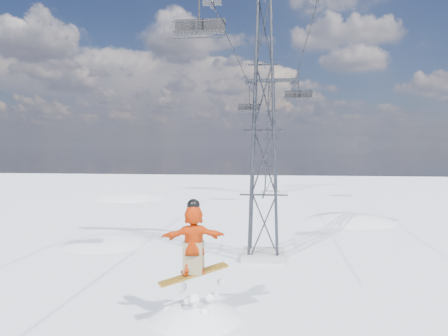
% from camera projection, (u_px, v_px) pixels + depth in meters
% --- Properties ---
extents(snow_terrain, '(39.00, 37.00, 22.00)m').
position_uv_depth(snow_terrain, '(194.00, 336.00, 33.04)').
color(snow_terrain, white).
rests_on(snow_terrain, ground).
extents(lift_tower_near, '(5.20, 1.80, 11.43)m').
position_uv_depth(lift_tower_near, '(264.00, 131.00, 18.46)').
color(lift_tower_near, '#999999').
rests_on(lift_tower_near, ground).
extents(lift_tower_far, '(5.20, 1.80, 11.43)m').
position_uv_depth(lift_tower_far, '(271.00, 139.00, 43.24)').
color(lift_tower_far, '#999999').
rests_on(lift_tower_far, ground).
extents(haul_cables, '(4.46, 51.00, 0.06)m').
position_uv_depth(haul_cables, '(269.00, 57.00, 29.58)').
color(haul_cables, black).
rests_on(haul_cables, ground).
extents(lift_chair_near, '(1.82, 0.52, 2.26)m').
position_uv_depth(lift_chair_near, '(199.00, 27.00, 15.42)').
color(lift_chair_near, black).
rests_on(lift_chair_near, ground).
extents(lift_chair_mid, '(2.11, 0.61, 2.62)m').
position_uv_depth(lift_chair_mid, '(299.00, 95.00, 33.79)').
color(lift_chair_mid, black).
rests_on(lift_chair_mid, ground).
extents(lift_chair_far, '(2.24, 0.64, 2.78)m').
position_uv_depth(lift_chair_far, '(249.00, 108.00, 43.58)').
color(lift_chair_far, black).
rests_on(lift_chair_far, ground).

